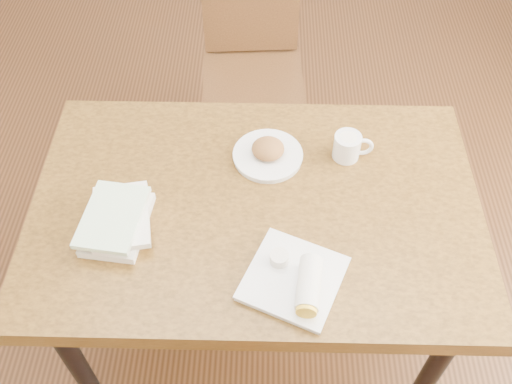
{
  "coord_description": "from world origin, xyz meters",
  "views": [
    {
      "loc": [
        0.02,
        -1.01,
        2.05
      ],
      "look_at": [
        0.0,
        0.0,
        0.8
      ],
      "focal_mm": 40.0,
      "sensor_mm": 36.0,
      "label": 1
    }
  ],
  "objects_px": {
    "table": "(256,219)",
    "coffee_mug": "(348,146)",
    "chair_far": "(252,55)",
    "plate_scone": "(268,153)",
    "book_stack": "(117,220)",
    "plate_burrito": "(298,280)"
  },
  "relations": [
    {
      "from": "table",
      "to": "coffee_mug",
      "type": "height_order",
      "value": "coffee_mug"
    },
    {
      "from": "table",
      "to": "chair_far",
      "type": "height_order",
      "value": "chair_far"
    },
    {
      "from": "table",
      "to": "plate_scone",
      "type": "relative_size",
      "value": 6.03
    },
    {
      "from": "plate_scone",
      "to": "book_stack",
      "type": "xyz_separation_m",
      "value": [
        -0.41,
        -0.27,
        0.01
      ]
    },
    {
      "from": "table",
      "to": "plate_scone",
      "type": "xyz_separation_m",
      "value": [
        0.03,
        0.18,
        0.1
      ]
    },
    {
      "from": "chair_far",
      "to": "plate_burrito",
      "type": "bearing_deg",
      "value": -82.95
    },
    {
      "from": "plate_burrito",
      "to": "book_stack",
      "type": "xyz_separation_m",
      "value": [
        -0.49,
        0.18,
        0.01
      ]
    },
    {
      "from": "chair_far",
      "to": "table",
      "type": "bearing_deg",
      "value": -87.74
    },
    {
      "from": "coffee_mug",
      "to": "book_stack",
      "type": "bearing_deg",
      "value": -156.72
    },
    {
      "from": "table",
      "to": "coffee_mug",
      "type": "distance_m",
      "value": 0.36
    },
    {
      "from": "chair_far",
      "to": "coffee_mug",
      "type": "xyz_separation_m",
      "value": [
        0.31,
        -0.76,
        0.25
      ]
    },
    {
      "from": "table",
      "to": "book_stack",
      "type": "distance_m",
      "value": 0.41
    },
    {
      "from": "coffee_mug",
      "to": "plate_burrito",
      "type": "xyz_separation_m",
      "value": [
        -0.16,
        -0.46,
        -0.02
      ]
    },
    {
      "from": "chair_far",
      "to": "coffee_mug",
      "type": "distance_m",
      "value": 0.86
    },
    {
      "from": "plate_burrito",
      "to": "book_stack",
      "type": "bearing_deg",
      "value": 160.37
    },
    {
      "from": "coffee_mug",
      "to": "chair_far",
      "type": "bearing_deg",
      "value": 112.52
    },
    {
      "from": "coffee_mug",
      "to": "book_stack",
      "type": "relative_size",
      "value": 0.47
    },
    {
      "from": "plate_burrito",
      "to": "coffee_mug",
      "type": "bearing_deg",
      "value": 70.42
    },
    {
      "from": "plate_burrito",
      "to": "table",
      "type": "bearing_deg",
      "value": 112.89
    },
    {
      "from": "chair_far",
      "to": "book_stack",
      "type": "height_order",
      "value": "chair_far"
    },
    {
      "from": "coffee_mug",
      "to": "plate_burrito",
      "type": "bearing_deg",
      "value": -109.58
    },
    {
      "from": "plate_scone",
      "to": "table",
      "type": "bearing_deg",
      "value": -100.36
    }
  ]
}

